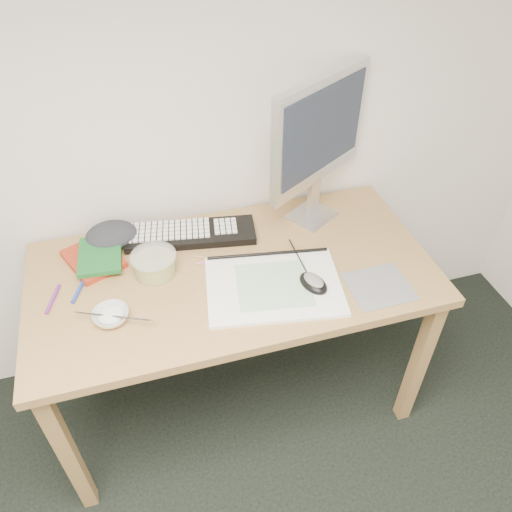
{
  "coord_description": "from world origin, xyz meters",
  "views": [
    {
      "loc": [
        0.01,
        0.19,
        1.94
      ],
      "look_at": [
        0.36,
        1.39,
        0.83
      ],
      "focal_mm": 35.0,
      "sensor_mm": 36.0,
      "label": 1
    }
  ],
  "objects_px": {
    "keyboard": "(191,234)",
    "rice_bowl": "(111,316)",
    "monitor": "(319,135)",
    "desk": "(233,287)",
    "sketchpad": "(274,286)"
  },
  "relations": [
    {
      "from": "desk",
      "to": "keyboard",
      "type": "relative_size",
      "value": 2.92
    },
    {
      "from": "desk",
      "to": "rice_bowl",
      "type": "height_order",
      "value": "rice_bowl"
    },
    {
      "from": "rice_bowl",
      "to": "desk",
      "type": "bearing_deg",
      "value": 15.37
    },
    {
      "from": "sketchpad",
      "to": "monitor",
      "type": "relative_size",
      "value": 0.79
    },
    {
      "from": "desk",
      "to": "monitor",
      "type": "xyz_separation_m",
      "value": [
        0.38,
        0.22,
        0.44
      ]
    },
    {
      "from": "desk",
      "to": "keyboard",
      "type": "bearing_deg",
      "value": 115.51
    },
    {
      "from": "keyboard",
      "to": "rice_bowl",
      "type": "relative_size",
      "value": 4.25
    },
    {
      "from": "sketchpad",
      "to": "keyboard",
      "type": "distance_m",
      "value": 0.41
    },
    {
      "from": "desk",
      "to": "keyboard",
      "type": "xyz_separation_m",
      "value": [
        -0.11,
        0.22,
        0.1
      ]
    },
    {
      "from": "keyboard",
      "to": "monitor",
      "type": "height_order",
      "value": "monitor"
    },
    {
      "from": "keyboard",
      "to": "rice_bowl",
      "type": "bearing_deg",
      "value": -123.7
    },
    {
      "from": "keyboard",
      "to": "monitor",
      "type": "bearing_deg",
      "value": 8.84
    },
    {
      "from": "sketchpad",
      "to": "desk",
      "type": "bearing_deg",
      "value": 142.13
    },
    {
      "from": "desk",
      "to": "monitor",
      "type": "distance_m",
      "value": 0.62
    },
    {
      "from": "sketchpad",
      "to": "keyboard",
      "type": "xyz_separation_m",
      "value": [
        -0.22,
        0.34,
        0.01
      ]
    }
  ]
}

